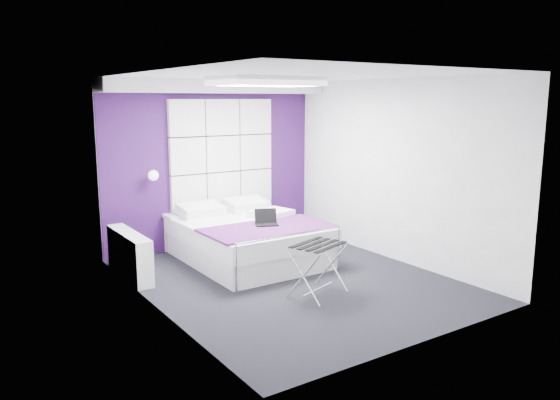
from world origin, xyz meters
name	(u,v)px	position (x,y,z in m)	size (l,w,h in m)	color
floor	(291,280)	(0.00, 0.00, 0.00)	(4.40, 4.40, 0.00)	black
ceiling	(292,75)	(0.00, 0.00, 2.60)	(4.40, 4.40, 0.00)	white
wall_back	(213,164)	(0.00, 2.20, 1.30)	(3.60, 3.60, 0.00)	silver
wall_left	(154,195)	(-1.80, 0.00, 1.30)	(4.40, 4.40, 0.00)	silver
wall_right	(395,171)	(1.80, 0.00, 1.30)	(4.40, 4.40, 0.00)	silver
accent_wall	(213,164)	(0.00, 2.19, 1.30)	(3.58, 0.02, 2.58)	#341049
soffit	(218,86)	(0.00, 1.95, 2.50)	(3.58, 0.50, 0.20)	white
headboard	(223,172)	(0.15, 2.14, 1.17)	(1.80, 0.08, 2.30)	silver
skylight	(266,81)	(0.00, 0.60, 2.55)	(1.36, 0.86, 0.12)	white
wall_lamp	(152,175)	(-1.05, 2.06, 1.22)	(0.15, 0.15, 0.15)	white
radiator	(130,255)	(-1.69, 1.30, 0.30)	(0.22, 1.20, 0.60)	white
bed	(248,239)	(-0.01, 1.08, 0.32)	(1.76, 2.13, 0.74)	white
nightstand	(181,216)	(-0.65, 2.02, 0.57)	(0.47, 0.36, 0.05)	white
luggage_rack	(318,269)	(-0.04, -0.60, 0.31)	(0.63, 0.47, 0.63)	silver
laptop	(265,221)	(0.04, 0.70, 0.65)	(0.30, 0.22, 0.22)	black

